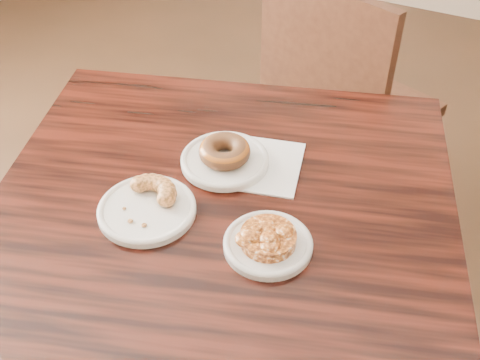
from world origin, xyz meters
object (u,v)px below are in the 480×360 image
at_px(cafe_table, 223,331).
at_px(cruller_fragment, 146,201).
at_px(apple_fritter, 268,236).
at_px(glazed_donut, 225,151).
at_px(chair_far, 352,110).

distance_m(cafe_table, cruller_fragment, 0.42).
xyz_separation_m(cafe_table, cruller_fragment, (-0.11, -0.06, 0.40)).
bearing_deg(cruller_fragment, cafe_table, 28.22).
xyz_separation_m(apple_fritter, cruller_fragment, (-0.23, -0.02, 0.00)).
height_order(cafe_table, cruller_fragment, cruller_fragment).
bearing_deg(glazed_donut, cafe_table, -67.66).
xyz_separation_m(chair_far, cruller_fragment, (-0.14, -0.89, 0.33)).
bearing_deg(chair_far, apple_fritter, 114.52).
height_order(cafe_table, glazed_donut, glazed_donut).
bearing_deg(chair_far, cafe_table, 107.01).
xyz_separation_m(cafe_table, glazed_donut, (-0.05, 0.12, 0.41)).
relative_size(chair_far, glazed_donut, 9.05).
xyz_separation_m(chair_far, glazed_donut, (-0.07, -0.71, 0.33)).
distance_m(chair_far, cruller_fragment, 0.96).
distance_m(cafe_table, glazed_donut, 0.43).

